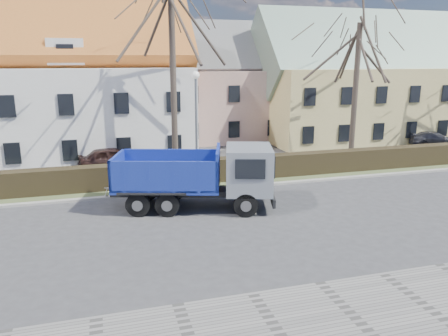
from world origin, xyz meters
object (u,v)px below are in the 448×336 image
object	(u,v)px
streetlight	(196,126)
parked_car_a	(113,158)
cart_frame	(106,192)
parked_car_b	(434,139)
dump_truck	(189,177)

from	to	relation	value
streetlight	parked_car_a	size ratio (longest dim) A/B	1.47
streetlight	cart_frame	bearing A→B (deg)	-155.21
parked_car_b	cart_frame	bearing A→B (deg)	122.80
dump_truck	parked_car_a	xyz separation A→B (m)	(-3.15, 8.49, -0.80)
parked_car_a	streetlight	bearing A→B (deg)	-136.71
streetlight	cart_frame	distance (m)	6.34
cart_frame	streetlight	bearing A→B (deg)	24.79
streetlight	parked_car_b	size ratio (longest dim) A/B	1.56
streetlight	parked_car_b	distance (m)	20.86
streetlight	dump_truck	bearing A→B (deg)	-106.50
streetlight	cart_frame	world-z (taller)	streetlight
dump_truck	streetlight	size ratio (longest dim) A/B	1.22
cart_frame	dump_truck	bearing A→B (deg)	-33.66
cart_frame	parked_car_a	world-z (taller)	parked_car_a
streetlight	parked_car_b	xyz separation A→B (m)	(20.25, 4.30, -2.52)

